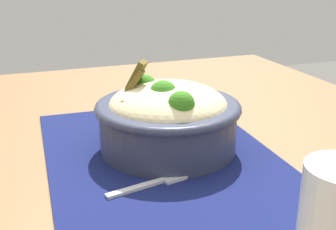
# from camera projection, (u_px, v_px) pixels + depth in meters

# --- Properties ---
(table) EXTENTS (1.18, 0.95, 0.71)m
(table) POSITION_uv_depth(u_px,v_px,m) (170.00, 215.00, 0.58)
(table) COLOR olive
(table) RESTS_ON ground_plane
(placemat) EXTENTS (0.45, 0.32, 0.00)m
(placemat) POSITION_uv_depth(u_px,v_px,m) (159.00, 158.00, 0.59)
(placemat) COLOR #11194C
(placemat) RESTS_ON table
(bowl) EXTENTS (0.20, 0.20, 0.12)m
(bowl) POSITION_uv_depth(u_px,v_px,m) (168.00, 116.00, 0.60)
(bowl) COLOR #2D3347
(bowl) RESTS_ON placemat
(fork) EXTENTS (0.04, 0.12, 0.00)m
(fork) POSITION_uv_depth(u_px,v_px,m) (159.00, 181.00, 0.52)
(fork) COLOR silver
(fork) RESTS_ON placemat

